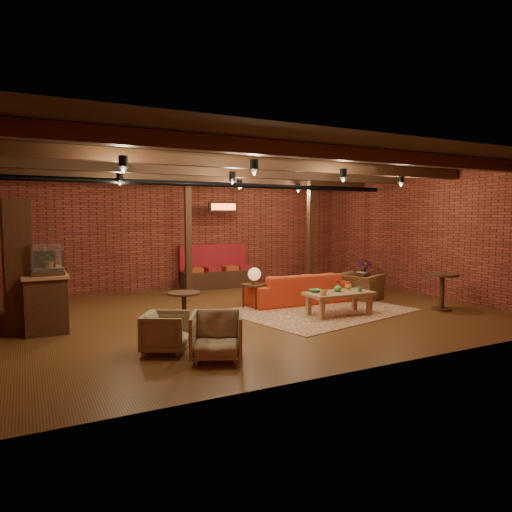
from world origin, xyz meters
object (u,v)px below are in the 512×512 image
armchair_b (217,333)px  side_table_book (359,275)px  round_table_left (184,303)px  armchair_a (166,330)px  plant_tall (365,246)px  side_table_lamp (254,277)px  coffee_table (338,295)px  armchair_right (359,282)px  round_table_right (442,286)px  sofa (297,288)px

armchair_b → side_table_book: armchair_b is taller
round_table_left → armchair_b: (-0.19, -2.11, -0.06)m
armchair_a → plant_tall: 7.82m
side_table_book → side_table_lamp: bearing=-171.5°
armchair_a → armchair_b: bearing=-111.7°
side_table_book → coffee_table: bearing=-137.7°
armchair_a → armchair_right: 5.99m
round_table_left → round_table_right: (5.60, -1.12, 0.10)m
side_table_lamp → armchair_a: 3.64m
side_table_book → plant_tall: size_ratio=0.26×
armchair_b → coffee_table: bearing=50.5°
sofa → plant_tall: size_ratio=1.00×
plant_tall → round_table_left: bearing=-160.9°
plant_tall → side_table_book: bearing=-139.0°
armchair_a → round_table_right: (6.36, 0.29, 0.21)m
sofa → side_table_book: sofa is taller
sofa → side_table_book: bearing=-167.0°
side_table_lamp → round_table_right: 4.19m
armchair_right → side_table_book: (0.59, 0.74, 0.08)m
side_table_book → armchair_b: bearing=-147.3°
side_table_lamp → plant_tall: 4.37m
round_table_left → side_table_book: size_ratio=1.01×
round_table_left → armchair_b: armchair_b is taller
side_table_book → armchair_right: bearing=-128.5°
coffee_table → side_table_lamp: (-1.24, 1.48, 0.27)m
side_table_lamp → side_table_book: 3.48m
coffee_table → side_table_lamp: side_table_lamp is taller
sofa → round_table_left: 3.32m
side_table_lamp → armchair_a: side_table_lamp is taller
sofa → side_table_book: (2.26, 0.46, 0.15)m
armchair_a → armchair_b: size_ratio=0.88×
round_table_left → armchair_right: size_ratio=0.67×
plant_tall → armchair_right: bearing=-133.9°
coffee_table → armchair_b: size_ratio=1.90×
plant_tall → armchair_b: bearing=-146.2°
coffee_table → round_table_left: bearing=171.1°
side_table_lamp → side_table_book: size_ratio=1.42×
armchair_right → plant_tall: size_ratio=0.40×
round_table_left → armchair_b: size_ratio=0.86×
coffee_table → round_table_left: size_ratio=2.20×
side_table_lamp → sofa: bearing=2.7°
sofa → side_table_lamp: bearing=4.1°
round_table_left → side_table_lamp: bearing=26.2°
armchair_a → plant_tall: bearing=-33.4°
sofa → armchair_a: size_ratio=3.67×
coffee_table → side_table_lamp: 1.95m
coffee_table → armchair_b: 3.77m
side_table_book → plant_tall: (0.75, 0.65, 0.73)m
sofa → coffee_table: coffee_table is taller
side_table_lamp → armchair_a: (-2.74, -2.38, -0.37)m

